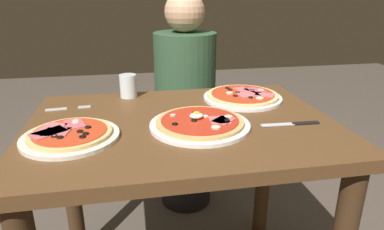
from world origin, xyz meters
TOP-DOWN VIEW (x-y plane):
  - dining_table at (0.00, 0.00)m, footprint 1.01×0.74m
  - pizza_foreground at (0.05, -0.06)m, footprint 0.32×0.32m
  - pizza_across_left at (-0.34, -0.08)m, footprint 0.28×0.28m
  - pizza_across_right at (0.28, 0.19)m, footprint 0.31×0.31m
  - water_glass_near at (-0.17, 0.30)m, footprint 0.07×0.07m
  - fork at (-0.40, 0.19)m, footprint 0.16×0.03m
  - knife at (0.35, -0.10)m, footprint 0.20×0.03m
  - diner_person at (0.12, 0.67)m, footprint 0.32×0.32m

SIDE VIEW (x-z plane):
  - diner_person at x=0.12m, z-range -0.03..1.15m
  - dining_table at x=0.00m, z-range 0.24..1.01m
  - fork at x=-0.40m, z-range 0.77..0.78m
  - knife at x=0.35m, z-range 0.77..0.78m
  - pizza_across_left at x=-0.34m, z-range 0.77..0.80m
  - pizza_foreground at x=0.05m, z-range 0.76..0.81m
  - pizza_across_right at x=0.28m, z-range 0.77..0.80m
  - water_glass_near at x=-0.17m, z-range 0.77..0.86m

